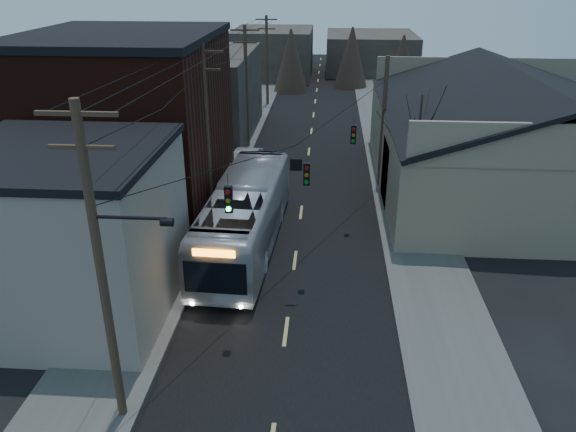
# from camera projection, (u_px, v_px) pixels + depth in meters

# --- Properties ---
(road_surface) EXTENTS (9.00, 110.00, 0.02)m
(road_surface) POSITION_uv_depth(u_px,v_px,m) (308.00, 160.00, 42.74)
(road_surface) COLOR black
(road_surface) RESTS_ON ground
(sidewalk_left) EXTENTS (4.00, 110.00, 0.12)m
(sidewalk_left) POSITION_uv_depth(u_px,v_px,m) (224.00, 157.00, 43.15)
(sidewalk_left) COLOR #474744
(sidewalk_left) RESTS_ON ground
(sidewalk_right) EXTENTS (4.00, 110.00, 0.12)m
(sidewalk_right) POSITION_uv_depth(u_px,v_px,m) (394.00, 161.00, 42.29)
(sidewalk_right) COLOR #474744
(sidewalk_right) RESTS_ON ground
(building_clapboard) EXTENTS (8.00, 8.00, 7.00)m
(building_clapboard) POSITION_uv_depth(u_px,v_px,m) (67.00, 236.00, 22.80)
(building_clapboard) COLOR gray
(building_clapboard) RESTS_ON ground
(building_brick) EXTENTS (10.00, 12.00, 10.00)m
(building_brick) POSITION_uv_depth(u_px,v_px,m) (129.00, 128.00, 32.26)
(building_brick) COLOR black
(building_brick) RESTS_ON ground
(building_left_far) EXTENTS (9.00, 14.00, 7.00)m
(building_left_far) POSITION_uv_depth(u_px,v_px,m) (199.00, 95.00, 47.40)
(building_left_far) COLOR #312C27
(building_left_far) RESTS_ON ground
(warehouse) EXTENTS (16.16, 20.60, 7.73)m
(warehouse) POSITION_uv_depth(u_px,v_px,m) (506.00, 149.00, 36.23)
(warehouse) COLOR #7E705B
(warehouse) RESTS_ON ground
(building_far_left) EXTENTS (10.00, 12.00, 6.00)m
(building_far_left) POSITION_uv_depth(u_px,v_px,m) (273.00, 53.00, 73.76)
(building_far_left) COLOR #312C27
(building_far_left) RESTS_ON ground
(building_far_right) EXTENTS (12.00, 14.00, 5.00)m
(building_far_right) POSITION_uv_depth(u_px,v_px,m) (370.00, 52.00, 77.65)
(building_far_right) COLOR #312C27
(building_far_right) RESTS_ON ground
(bare_tree) EXTENTS (0.40, 0.40, 7.20)m
(bare_tree) POSITION_uv_depth(u_px,v_px,m) (416.00, 158.00, 31.74)
(bare_tree) COLOR black
(bare_tree) RESTS_ON ground
(utility_lines) EXTENTS (11.24, 45.28, 10.50)m
(utility_lines) POSITION_uv_depth(u_px,v_px,m) (256.00, 113.00, 35.59)
(utility_lines) COLOR #382B1E
(utility_lines) RESTS_ON ground
(bus) EXTENTS (3.63, 13.14, 3.62)m
(bus) POSITION_uv_depth(u_px,v_px,m) (245.00, 216.00, 28.79)
(bus) COLOR #ADB1BA
(bus) RESTS_ON ground
(parked_car) EXTENTS (2.04, 4.88, 1.57)m
(parked_car) POSITION_uv_depth(u_px,v_px,m) (246.00, 162.00, 39.77)
(parked_car) COLOR #ADAFB5
(parked_car) RESTS_ON ground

